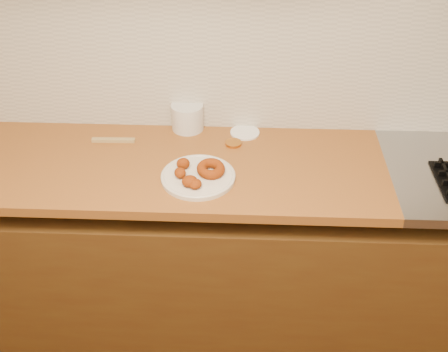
{
  "coord_description": "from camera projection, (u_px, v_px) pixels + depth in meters",
  "views": [
    {
      "loc": [
        -0.07,
        -0.14,
        2.17
      ],
      "look_at": [
        -0.14,
        1.57,
        0.93
      ],
      "focal_mm": 45.0,
      "sensor_mm": 36.0,
      "label": 1
    }
  ],
  "objects": [
    {
      "name": "ring_donut",
      "position": [
        211.0,
        169.0,
        2.14
      ],
      "size": [
        0.15,
        0.15,
        0.05
      ],
      "primitive_type": "torus",
      "rotation": [
        0.1,
        0.0,
        0.53
      ],
      "color": "#812700",
      "rests_on": "donut_plate"
    },
    {
      "name": "wall_back",
      "position": [
        264.0,
        27.0,
        2.21
      ],
      "size": [
        4.0,
        0.02,
        2.7
      ],
      "primitive_type": "cube",
      "color": "#C7B894",
      "rests_on": "ground"
    },
    {
      "name": "tub_lid",
      "position": [
        245.0,
        132.0,
        2.42
      ],
      "size": [
        0.16,
        0.16,
        0.01
      ],
      "primitive_type": "cylinder",
      "rotation": [
        0.0,
        0.0,
        0.3
      ],
      "color": "white",
      "rests_on": "butcher_block"
    },
    {
      "name": "butcher_block",
      "position": [
        99.0,
        165.0,
        2.26
      ],
      "size": [
        2.3,
        0.62,
        0.04
      ],
      "primitive_type": "cube",
      "color": "brown",
      "rests_on": "base_cabinet"
    },
    {
      "name": "backsplash",
      "position": [
        263.0,
        63.0,
        2.29
      ],
      "size": [
        3.6,
        0.02,
        0.6
      ],
      "primitive_type": "cube",
      "color": "#BBB6A7",
      "rests_on": "wall_back"
    },
    {
      "name": "fried_dough_chunks",
      "position": [
        187.0,
        175.0,
        2.11
      ],
      "size": [
        0.13,
        0.18,
        0.05
      ],
      "color": "#812700",
      "rests_on": "donut_plate"
    },
    {
      "name": "brass_jar_lid",
      "position": [
        233.0,
        143.0,
        2.34
      ],
      "size": [
        0.07,
        0.07,
        0.01
      ],
      "primitive_type": "cylinder",
      "rotation": [
        0.0,
        0.0,
        -0.07
      ],
      "color": "#B36F27",
      "rests_on": "butcher_block"
    },
    {
      "name": "plastic_tub",
      "position": [
        188.0,
        117.0,
        2.42
      ],
      "size": [
        0.15,
        0.15,
        0.11
      ],
      "primitive_type": "cylinder",
      "rotation": [
        0.0,
        0.0,
        0.13
      ],
      "color": "silver",
      "rests_on": "butcher_block"
    },
    {
      "name": "wooden_utensil",
      "position": [
        113.0,
        140.0,
        2.36
      ],
      "size": [
        0.18,
        0.03,
        0.01
      ],
      "primitive_type": "cube",
      "rotation": [
        0.0,
        0.0,
        0.02
      ],
      "color": "#A28851",
      "rests_on": "butcher_block"
    },
    {
      "name": "donut_plate",
      "position": [
        198.0,
        177.0,
        2.15
      ],
      "size": [
        0.29,
        0.29,
        0.02
      ],
      "primitive_type": "cylinder",
      "color": "beige",
      "rests_on": "butcher_block"
    },
    {
      "name": "base_cabinet",
      "position": [
        256.0,
        258.0,
        2.53
      ],
      "size": [
        3.6,
        0.6,
        0.77
      ],
      "primitive_type": "cube",
      "color": "#4A3011",
      "rests_on": "floor"
    }
  ]
}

